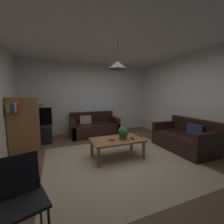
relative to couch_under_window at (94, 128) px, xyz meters
name	(u,v)px	position (x,y,z in m)	size (l,w,h in m)	color
floor	(117,159)	(-0.01, -2.07, -0.28)	(4.80, 5.14, 0.02)	brown
rug	(120,162)	(-0.01, -2.27, -0.27)	(3.12, 2.83, 0.01)	tan
wall_back	(90,98)	(-0.01, 0.53, 1.05)	(4.92, 0.06, 2.65)	silver
wall_right	(196,100)	(2.43, -2.07, 1.05)	(0.06, 5.14, 2.65)	silver
ceiling	(117,38)	(-0.01, -2.07, 2.39)	(4.80, 5.14, 0.02)	white
window_pane	(97,104)	(0.24, 0.50, 0.84)	(1.40, 0.01, 1.18)	white
couch_under_window	(94,128)	(0.00, 0.00, 0.00)	(1.65, 0.88, 0.82)	black
couch_right_side	(184,139)	(1.90, -2.22, 0.00)	(0.88, 1.52, 0.82)	black
coffee_table	(117,142)	(0.02, -2.03, 0.11)	(1.19, 0.69, 0.45)	olive
book_on_table_0	(111,140)	(-0.14, -2.07, 0.19)	(0.14, 0.11, 0.03)	#B22D2D
remote_on_table_0	(132,138)	(0.36, -2.14, 0.19)	(0.05, 0.16, 0.02)	black
remote_on_table_1	(124,138)	(0.18, -2.06, 0.19)	(0.05, 0.16, 0.02)	black
potted_plant_on_table	(123,133)	(0.14, -2.09, 0.33)	(0.24, 0.23, 0.29)	brown
tv_stand	(36,136)	(-1.86, -0.25, -0.02)	(0.90, 0.44, 0.50)	black
tv	(35,117)	(-1.86, -0.27, 0.53)	(0.95, 0.16, 0.58)	black
potted_palm_corner	(32,122)	(-2.00, 0.28, 0.29)	(0.84, 0.83, 1.35)	brown
bookshelf_corner	(24,125)	(-2.04, -0.84, 0.44)	(0.70, 0.31, 1.40)	olive
folding_chair	(22,194)	(-1.62, -3.47, 0.23)	(0.50, 0.51, 0.87)	black
pendant_lamp	(118,65)	(0.02, -2.03, 1.84)	(0.39, 0.39, 0.62)	black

